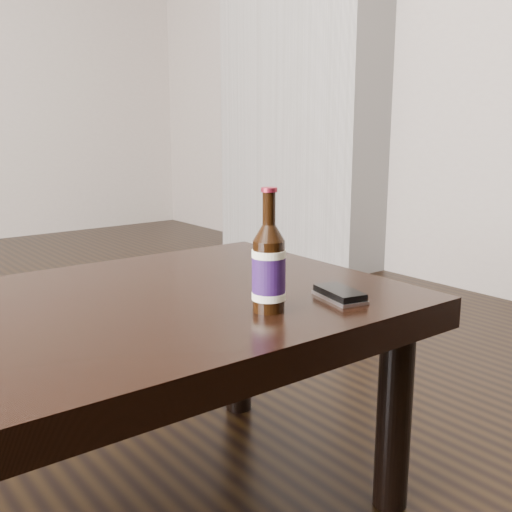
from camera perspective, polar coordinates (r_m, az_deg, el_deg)
wall_right at (r=3.15m, az=22.42°, el=21.17°), size 0.02×6.00×2.70m
chimney_breast at (r=3.79m, az=4.11°, el=20.37°), size 0.30×1.20×2.70m
coffee_table at (r=1.19m, az=-15.73°, el=-7.96°), size 1.29×0.76×0.48m
beer_bottle at (r=1.11m, az=1.23°, el=-1.20°), size 0.06×0.06×0.23m
phone at (r=1.21m, az=7.97°, el=-3.65°), size 0.08×0.13×0.02m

